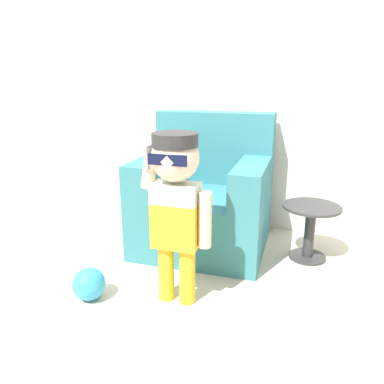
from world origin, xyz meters
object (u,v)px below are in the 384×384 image
side_table (310,227)px  toy_ball (89,284)px  person_child (176,194)px  armchair (206,199)px

side_table → toy_ball: side_table is taller
person_child → side_table: bearing=47.2°
person_child → side_table: size_ratio=2.45×
armchair → person_child: 0.93m
person_child → toy_ball: person_child is taller
armchair → person_child: bearing=-86.3°
armchair → side_table: size_ratio=2.49×
armchair → toy_ball: armchair is taller
armchair → side_table: bearing=-3.4°
armchair → toy_ball: bearing=-114.8°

